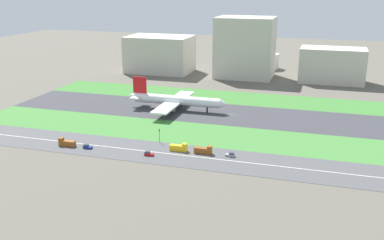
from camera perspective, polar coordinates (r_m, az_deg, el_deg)
ground_plane at (r=278.36m, az=4.97°, el=0.68°), size 800.00×800.00×0.00m
runway at (r=278.35m, az=4.97°, el=0.69°), size 280.00×46.00×0.10m
grass_median_north at (r=317.16m, az=6.56°, el=2.69°), size 280.00×36.00×0.10m
grass_median_south at (r=240.26m, az=2.88°, el=-1.95°), size 280.00×36.00×0.10m
highway at (r=211.29m, az=0.73°, el=-4.65°), size 280.00×28.00×0.10m
highway_centerline at (r=211.27m, az=0.73°, el=-4.64°), size 266.00×0.50×0.01m
airliner at (r=286.26m, az=-2.20°, el=2.49°), size 65.00×56.00×19.70m
truck_0 at (r=218.22m, az=-1.65°, el=-3.48°), size 8.40×2.50×4.00m
car_3 at (r=212.24m, az=4.83°, el=-4.36°), size 4.40×1.80×2.00m
truck_2 at (r=232.65m, az=-15.40°, el=-2.79°), size 8.40×2.50×4.00m
car_4 at (r=213.60m, az=-5.45°, el=-4.24°), size 4.40×1.80×2.00m
car_2 at (r=227.23m, az=-12.97°, el=-3.28°), size 4.40×1.80×2.00m
truck_1 at (r=214.83m, az=1.46°, el=-3.82°), size 8.40×2.50×4.00m
traffic_light at (r=228.62m, az=-4.10°, el=-1.85°), size 0.36×0.50×7.20m
terminal_building at (r=407.27m, az=-4.04°, el=8.22°), size 55.48×37.72×31.62m
hangar_building at (r=385.43m, az=6.65°, el=9.00°), size 46.88×35.06×49.67m
office_tower at (r=380.90m, az=17.13°, el=6.56°), size 50.33×27.21×27.31m
fuel_tank_west at (r=430.32m, az=9.20°, el=7.30°), size 24.02×24.02×13.59m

